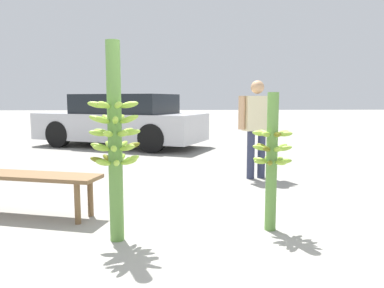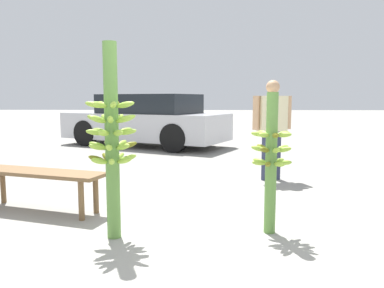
% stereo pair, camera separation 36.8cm
% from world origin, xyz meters
% --- Properties ---
extents(ground_plane, '(80.00, 80.00, 0.00)m').
position_xyz_m(ground_plane, '(0.00, 0.00, 0.00)').
color(ground_plane, gray).
extents(banana_stalk_left, '(0.45, 0.45, 1.74)m').
position_xyz_m(banana_stalk_left, '(-0.66, 0.08, 0.90)').
color(banana_stalk_left, '#5B8C3D').
rests_on(banana_stalk_left, ground_plane).
extents(banana_stalk_center, '(0.38, 0.38, 1.31)m').
position_xyz_m(banana_stalk_center, '(0.77, 0.25, 0.70)').
color(banana_stalk_center, '#5B8C3D').
rests_on(banana_stalk_center, ground_plane).
extents(vendor_person, '(0.64, 0.32, 1.54)m').
position_xyz_m(vendor_person, '(1.18, 2.60, 0.91)').
color(vendor_person, '#2D334C').
rests_on(vendor_person, ground_plane).
extents(market_bench, '(1.62, 0.80, 0.46)m').
position_xyz_m(market_bench, '(-1.70, 0.85, 0.39)').
color(market_bench, brown).
rests_on(market_bench, ground_plane).
extents(parked_car, '(4.72, 3.43, 1.38)m').
position_xyz_m(parked_car, '(-1.45, 6.78, 0.67)').
color(parked_car, '#B7B7BC').
rests_on(parked_car, ground_plane).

